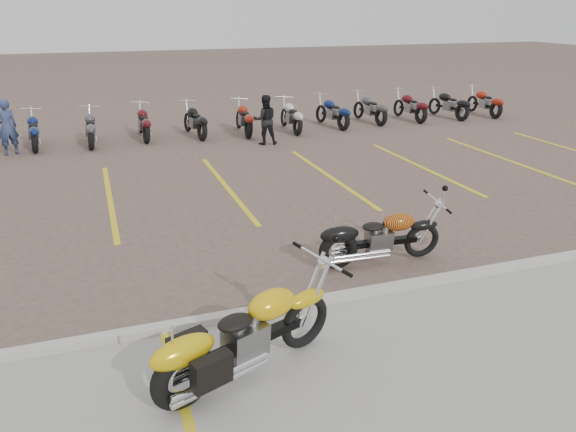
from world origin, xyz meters
The scene contains 9 objects.
ground centered at (0.00, 0.00, 0.00)m, with size 100.00×100.00×0.00m, color #6E594F.
concrete_apron centered at (0.00, -4.50, 0.01)m, with size 60.00×5.00×0.01m, color #9E9B93.
curb centered at (0.00, -2.00, 0.06)m, with size 60.00×0.18×0.12m, color #ADAAA3.
parking_stripes centered at (0.00, 4.00, 0.00)m, with size 38.00×5.50×0.01m, color gold, non-canonical shape.
yellow_cruiser centered at (-1.54, -3.28, 0.51)m, with size 2.38×1.04×1.02m.
flame_cruiser centered at (1.38, -1.01, 0.44)m, with size 2.17×0.35×0.89m.
person_a centered at (-5.22, 9.20, 0.81)m, with size 0.59×0.39×1.63m, color navy.
person_b centered at (2.22, 7.99, 0.77)m, with size 0.75×0.58×1.54m, color black.
bg_bike_row centered at (1.14, 9.82, 0.55)m, with size 22.16×2.02×1.10m.
Camera 1 is at (-2.88, -8.65, 4.08)m, focal length 35.00 mm.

